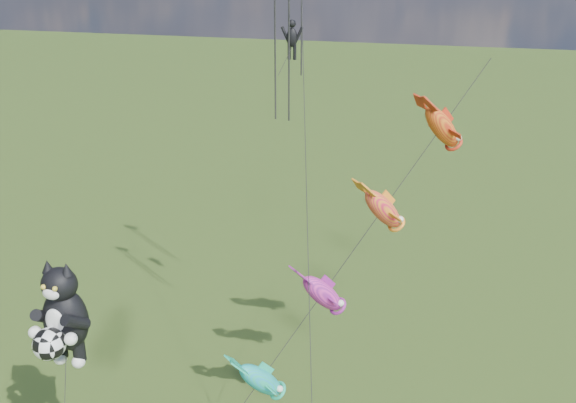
# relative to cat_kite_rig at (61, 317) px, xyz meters

# --- Properties ---
(cat_kite_rig) EXTENTS (2.27, 4.05, 9.65)m
(cat_kite_rig) POSITION_rel_cat_kite_rig_xyz_m (0.00, 0.00, 0.00)
(cat_kite_rig) COLOR brown
(cat_kite_rig) RESTS_ON ground
(fish_windsock_rig) EXTENTS (10.80, 11.91, 16.80)m
(fish_windsock_rig) POSITION_rel_cat_kite_rig_xyz_m (10.86, 4.78, 2.19)
(fish_windsock_rig) COLOR brown
(fish_windsock_rig) RESTS_ON ground
(parafoil_rig) EXTENTS (6.13, 16.70, 25.23)m
(parafoil_rig) POSITION_rel_cat_kite_rig_xyz_m (6.82, 9.73, 10.70)
(parafoil_rig) COLOR brown
(parafoil_rig) RESTS_ON ground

